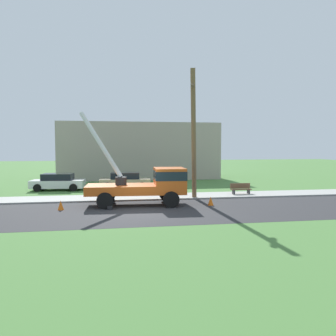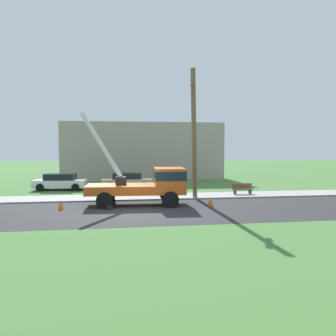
{
  "view_description": "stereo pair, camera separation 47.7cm",
  "coord_description": "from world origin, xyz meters",
  "px_view_note": "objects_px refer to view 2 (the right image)",
  "views": [
    {
      "loc": [
        -1.56,
        -19.11,
        3.72
      ],
      "look_at": [
        2.14,
        2.53,
        2.32
      ],
      "focal_mm": 36.12,
      "sensor_mm": 36.0,
      "label": 1
    },
    {
      "loc": [
        -1.08,
        -19.19,
        3.72
      ],
      "look_at": [
        2.14,
        2.53,
        2.32
      ],
      "focal_mm": 36.12,
      "sensor_mm": 36.0,
      "label": 2
    }
  ],
  "objects_px": {
    "traffic_cone_ahead": "(211,201)",
    "leaning_utility_pole": "(194,134)",
    "utility_truck": "(149,183)",
    "parked_sedan_white": "(60,182)",
    "park_bench": "(242,189)",
    "traffic_cone_behind": "(61,205)",
    "parked_sedan_tan": "(127,180)"
  },
  "relations": [
    {
      "from": "traffic_cone_ahead",
      "to": "leaning_utility_pole",
      "type": "bearing_deg",
      "value": 106.9
    },
    {
      "from": "utility_truck",
      "to": "leaning_utility_pole",
      "type": "distance_m",
      "value": 4.63
    },
    {
      "from": "parked_sedan_white",
      "to": "park_bench",
      "type": "bearing_deg",
      "value": -20.61
    },
    {
      "from": "leaning_utility_pole",
      "to": "traffic_cone_behind",
      "type": "xyz_separation_m",
      "value": [
        -8.51,
        -2.08,
        -4.28
      ]
    },
    {
      "from": "parked_sedan_tan",
      "to": "leaning_utility_pole",
      "type": "bearing_deg",
      "value": -59.91
    },
    {
      "from": "leaning_utility_pole",
      "to": "traffic_cone_ahead",
      "type": "xyz_separation_m",
      "value": [
        0.62,
        -2.05,
        -4.28
      ]
    },
    {
      "from": "utility_truck",
      "to": "park_bench",
      "type": "height_order",
      "value": "utility_truck"
    },
    {
      "from": "parked_sedan_tan",
      "to": "utility_truck",
      "type": "bearing_deg",
      "value": -82.36
    },
    {
      "from": "utility_truck",
      "to": "park_bench",
      "type": "bearing_deg",
      "value": 22.75
    },
    {
      "from": "utility_truck",
      "to": "parked_sedan_white",
      "type": "distance_m",
      "value": 10.91
    },
    {
      "from": "traffic_cone_ahead",
      "to": "parked_sedan_tan",
      "type": "distance_m",
      "value": 10.77
    },
    {
      "from": "traffic_cone_ahead",
      "to": "parked_sedan_tan",
      "type": "relative_size",
      "value": 0.12
    },
    {
      "from": "traffic_cone_behind",
      "to": "utility_truck",
      "type": "bearing_deg",
      "value": 9.62
    },
    {
      "from": "traffic_cone_behind",
      "to": "leaning_utility_pole",
      "type": "bearing_deg",
      "value": 13.73
    },
    {
      "from": "utility_truck",
      "to": "parked_sedan_white",
      "type": "relative_size",
      "value": 1.48
    },
    {
      "from": "traffic_cone_behind",
      "to": "parked_sedan_white",
      "type": "relative_size",
      "value": 0.12
    },
    {
      "from": "parked_sedan_white",
      "to": "parked_sedan_tan",
      "type": "height_order",
      "value": "same"
    },
    {
      "from": "leaning_utility_pole",
      "to": "traffic_cone_behind",
      "type": "bearing_deg",
      "value": -166.27
    },
    {
      "from": "traffic_cone_behind",
      "to": "parked_sedan_tan",
      "type": "bearing_deg",
      "value": 66.49
    },
    {
      "from": "parked_sedan_tan",
      "to": "traffic_cone_ahead",
      "type": "bearing_deg",
      "value": -62.51
    },
    {
      "from": "utility_truck",
      "to": "parked_sedan_tan",
      "type": "relative_size",
      "value": 1.5
    },
    {
      "from": "traffic_cone_ahead",
      "to": "park_bench",
      "type": "distance_m",
      "value": 5.36
    },
    {
      "from": "utility_truck",
      "to": "traffic_cone_ahead",
      "type": "xyz_separation_m",
      "value": [
        3.8,
        -0.87,
        -1.13
      ]
    },
    {
      "from": "utility_truck",
      "to": "traffic_cone_ahead",
      "type": "bearing_deg",
      "value": -12.93
    },
    {
      "from": "utility_truck",
      "to": "parked_sedan_white",
      "type": "height_order",
      "value": "utility_truck"
    },
    {
      "from": "parked_sedan_white",
      "to": "parked_sedan_tan",
      "type": "distance_m",
      "value": 5.69
    },
    {
      "from": "leaning_utility_pole",
      "to": "traffic_cone_ahead",
      "type": "relative_size",
      "value": 15.83
    },
    {
      "from": "park_bench",
      "to": "leaning_utility_pole",
      "type": "bearing_deg",
      "value": -155.46
    },
    {
      "from": "leaning_utility_pole",
      "to": "parked_sedan_white",
      "type": "distance_m",
      "value": 12.98
    },
    {
      "from": "park_bench",
      "to": "parked_sedan_tan",
      "type": "bearing_deg",
      "value": 146.95
    },
    {
      "from": "parked_sedan_tan",
      "to": "park_bench",
      "type": "relative_size",
      "value": 2.81
    },
    {
      "from": "parked_sedan_white",
      "to": "park_bench",
      "type": "height_order",
      "value": "parked_sedan_white"
    }
  ]
}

